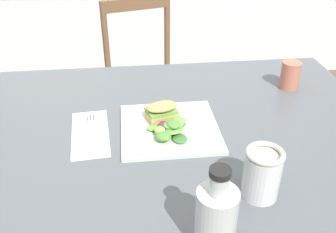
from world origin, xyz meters
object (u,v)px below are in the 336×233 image
at_px(cup_extra_side, 290,75).
at_px(mason_jar_iced_tea, 262,176).
at_px(plate_lunch, 170,128).
at_px(bottle_cold_brew, 216,222).
at_px(chair_wooden_far, 147,85).
at_px(sandwich_half_front, 162,111).
at_px(dining_table, 169,167).
at_px(fork_on_napkin, 90,129).

bearing_deg(cup_extra_side, mason_jar_iced_tea, -118.39).
xyz_separation_m(plate_lunch, cup_extra_side, (0.44, 0.22, 0.04)).
bearing_deg(bottle_cold_brew, plate_lunch, 95.02).
xyz_separation_m(chair_wooden_far, plate_lunch, (0.01, -0.87, 0.30)).
xyz_separation_m(sandwich_half_front, mason_jar_iced_tea, (0.19, -0.33, 0.02)).
height_order(dining_table, chair_wooden_far, chair_wooden_far).
xyz_separation_m(plate_lunch, sandwich_half_front, (-0.02, 0.04, 0.03)).
height_order(mason_jar_iced_tea, cup_extra_side, mason_jar_iced_tea).
bearing_deg(dining_table, plate_lunch, 78.71).
relative_size(plate_lunch, cup_extra_side, 2.92).
bearing_deg(sandwich_half_front, mason_jar_iced_tea, -60.33).
distance_m(dining_table, fork_on_napkin, 0.26).
distance_m(dining_table, plate_lunch, 0.12).
height_order(bottle_cold_brew, cup_extra_side, bottle_cold_brew).
relative_size(sandwich_half_front, cup_extra_side, 1.09).
height_order(sandwich_half_front, mason_jar_iced_tea, mason_jar_iced_tea).
bearing_deg(chair_wooden_far, mason_jar_iced_tea, -80.98).
distance_m(sandwich_half_front, cup_extra_side, 0.49).
bearing_deg(plate_lunch, cup_extra_side, 26.15).
distance_m(plate_lunch, bottle_cold_brew, 0.42).
bearing_deg(dining_table, cup_extra_side, 28.79).
bearing_deg(dining_table, bottle_cold_brew, -83.76).
height_order(dining_table, cup_extra_side, cup_extra_side).
distance_m(chair_wooden_far, cup_extra_side, 0.87).
distance_m(chair_wooden_far, fork_on_napkin, 0.93).
relative_size(plate_lunch, bottle_cold_brew, 1.45).
relative_size(chair_wooden_far, cup_extra_side, 9.19).
bearing_deg(dining_table, chair_wooden_far, 90.53).
xyz_separation_m(dining_table, mason_jar_iced_tea, (0.18, -0.26, 0.17)).
bearing_deg(bottle_cold_brew, chair_wooden_far, 92.25).
distance_m(chair_wooden_far, sandwich_half_front, 0.89).
distance_m(plate_lunch, sandwich_half_front, 0.06).
height_order(chair_wooden_far, mason_jar_iced_tea, chair_wooden_far).
bearing_deg(plate_lunch, sandwich_half_front, 112.18).
bearing_deg(sandwich_half_front, plate_lunch, -67.82).
bearing_deg(mason_jar_iced_tea, sandwich_half_front, 119.67).
xyz_separation_m(chair_wooden_far, sandwich_half_front, (-0.00, -0.83, 0.33)).
xyz_separation_m(bottle_cold_brew, cup_extra_side, (0.40, 0.63, -0.02)).
relative_size(plate_lunch, mason_jar_iced_tea, 2.28).
bearing_deg(plate_lunch, dining_table, -101.29).
relative_size(dining_table, chair_wooden_far, 1.51).
bearing_deg(mason_jar_iced_tea, cup_extra_side, 61.61).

